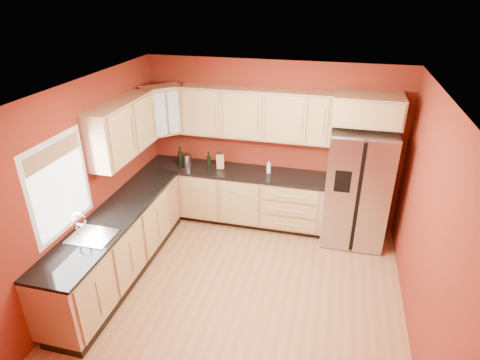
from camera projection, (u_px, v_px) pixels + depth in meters
The scene contains 23 objects.
floor at pixel (242, 292), 5.18m from camera, with size 4.00×4.00×0.00m, color #A16B3E.
ceiling at pixel (242, 93), 4.03m from camera, with size 4.00×4.00×0.00m, color white.
wall_back at pixel (272, 144), 6.34m from camera, with size 4.00×0.04×2.60m, color maroon.
wall_front at pixel (176, 340), 2.86m from camera, with size 4.00×0.04×2.60m, color maroon.
wall_left at pixel (88, 186), 5.03m from camera, with size 0.04×4.00×2.60m, color maroon.
wall_right at pixel (428, 228), 4.17m from camera, with size 0.04×4.00×2.60m, color maroon.
base_cabinets_back at pixel (234, 196), 6.58m from camera, with size 2.90×0.60×0.88m, color #9F744D.
base_cabinets_left at pixel (118, 246), 5.35m from camera, with size 0.60×2.80×0.88m, color #9F744D.
countertop_back at pixel (233, 171), 6.37m from camera, with size 2.90×0.62×0.04m, color black.
countertop_left at pixel (114, 216), 5.14m from camera, with size 0.62×2.80×0.04m, color black.
upper_cabinets_back at pixel (255, 114), 6.02m from camera, with size 2.30×0.33×0.75m, color #9F744D.
upper_cabinets_left at pixel (123, 129), 5.40m from camera, with size 0.33×1.35×0.75m, color #9F744D.
corner_upper_cabinet at pixel (163, 110), 6.18m from camera, with size 0.62×0.33×0.75m, color #9F744D.
over_fridge_cabinet at pixel (368, 109), 5.46m from camera, with size 0.92×0.60×0.40m, color #9F744D.
refrigerator at pixel (357, 187), 5.91m from camera, with size 0.90×0.75×1.78m, color silver.
window at pixel (60, 186), 4.48m from camera, with size 0.03×0.90×1.00m, color white.
sink_faucet at pixel (90, 226), 4.63m from camera, with size 0.50×0.42×0.30m, color silver, non-canonical shape.
canister_left at pixel (185, 159), 6.53m from camera, with size 0.12×0.12×0.19m, color silver.
canister_right at pixel (187, 161), 6.45m from camera, with size 0.13×0.13×0.21m, color silver.
wine_bottle_a at pixel (180, 156), 6.45m from camera, with size 0.08×0.08×0.33m, color black, non-canonical shape.
wine_bottle_b at pixel (209, 160), 6.34m from camera, with size 0.07×0.07×0.30m, color black, non-canonical shape.
knife_block at pixel (220, 161), 6.39m from camera, with size 0.12×0.11×0.23m, color tan.
soap_dispenser at pixel (269, 167), 6.23m from camera, with size 0.07×0.07×0.20m, color silver.
Camera 1 is at (0.94, -3.89, 3.60)m, focal length 30.00 mm.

